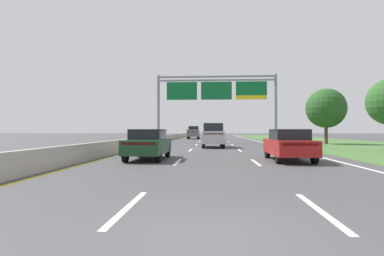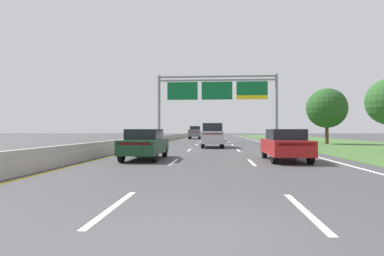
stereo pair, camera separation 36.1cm
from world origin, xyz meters
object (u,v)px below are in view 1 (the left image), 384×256
object	(u,v)px
car_darkgreen_left_lane_sedan	(148,144)
car_silver_centre_lane_suv	(213,135)
pickup_truck_grey	(193,133)
car_red_right_lane_sedan	(289,144)
overhead_sign_gantry	(216,94)
car_blue_centre_lane_sedan	(214,135)
roadside_tree_mid	(326,108)

from	to	relation	value
car_darkgreen_left_lane_sedan	car_silver_centre_lane_suv	bearing A→B (deg)	-15.91
pickup_truck_grey	car_red_right_lane_sedan	world-z (taller)	pickup_truck_grey
car_red_right_lane_sedan	overhead_sign_gantry	bearing A→B (deg)	8.01
car_blue_centre_lane_sedan	roadside_tree_mid	bearing A→B (deg)	-133.24
car_darkgreen_left_lane_sedan	roadside_tree_mid	distance (m)	24.91
pickup_truck_grey	roadside_tree_mid	size ratio (longest dim) A/B	0.90
car_darkgreen_left_lane_sedan	overhead_sign_gantry	bearing A→B (deg)	-9.08
overhead_sign_gantry	car_blue_centre_lane_sedan	bearing A→B (deg)	91.94
pickup_truck_grey	car_blue_centre_lane_sedan	xyz separation A→B (m)	(3.53, -7.85, -0.26)
roadside_tree_mid	car_red_right_lane_sedan	bearing A→B (deg)	-113.78
car_blue_centre_lane_sedan	pickup_truck_grey	bearing A→B (deg)	25.37
car_blue_centre_lane_sedan	car_darkgreen_left_lane_sedan	distance (m)	31.17
car_red_right_lane_sedan	car_silver_centre_lane_suv	size ratio (longest dim) A/B	0.93
car_blue_centre_lane_sedan	car_darkgreen_left_lane_sedan	bearing A→B (deg)	174.60
car_darkgreen_left_lane_sedan	roadside_tree_mid	size ratio (longest dim) A/B	0.73
car_silver_centre_lane_suv	car_darkgreen_left_lane_sedan	distance (m)	12.26
car_silver_centre_lane_suv	car_darkgreen_left_lane_sedan	size ratio (longest dim) A/B	1.07
car_red_right_lane_sedan	car_silver_centre_lane_suv	xyz separation A→B (m)	(-3.75, 12.02, 0.28)
car_silver_centre_lane_suv	car_blue_centre_lane_sedan	bearing A→B (deg)	-1.54
car_silver_centre_lane_suv	roadside_tree_mid	size ratio (longest dim) A/B	0.78
car_red_right_lane_sedan	car_blue_centre_lane_sedan	bearing A→B (deg)	6.64
overhead_sign_gantry	car_darkgreen_left_lane_sedan	distance (m)	24.56
roadside_tree_mid	car_darkgreen_left_lane_sedan	bearing A→B (deg)	-129.29
car_silver_centre_lane_suv	car_darkgreen_left_lane_sedan	xyz separation A→B (m)	(-3.37, -11.79, -0.28)
car_blue_centre_lane_sedan	car_darkgreen_left_lane_sedan	size ratio (longest dim) A/B	1.01
car_silver_centre_lane_suv	car_red_right_lane_sedan	bearing A→B (deg)	-163.66
pickup_truck_grey	car_red_right_lane_sedan	xyz separation A→B (m)	(7.08, -39.05, -0.26)
car_red_right_lane_sedan	roadside_tree_mid	world-z (taller)	roadside_tree_mid
pickup_truck_grey	car_blue_centre_lane_sedan	distance (m)	8.61
overhead_sign_gantry	car_darkgreen_left_lane_sedan	xyz separation A→B (m)	(-3.81, -23.69, -5.23)
car_silver_centre_lane_suv	roadside_tree_mid	distance (m)	14.58
pickup_truck_grey	car_blue_centre_lane_sedan	bearing A→B (deg)	-156.32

